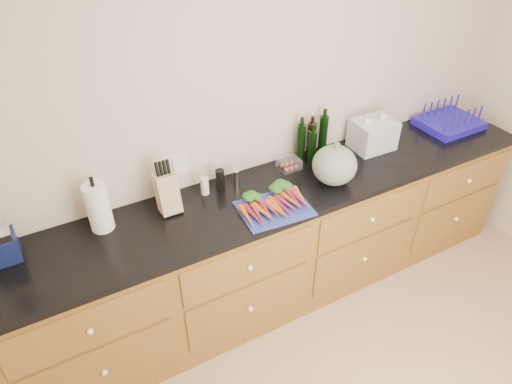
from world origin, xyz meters
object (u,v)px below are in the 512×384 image
carrots (272,202)px  squash (335,165)px  cutting_board (274,209)px  knife_block (167,193)px  paper_towel (98,207)px  tomato_box (289,164)px  dish_rack (449,121)px

carrots → squash: 0.48m
cutting_board → knife_block: bearing=151.0°
squash → paper_towel: bearing=169.6°
carrots → paper_towel: paper_towel is taller
carrots → tomato_box: size_ratio=2.87×
cutting_board → knife_block: size_ratio=1.74×
carrots → paper_towel: 0.97m
cutting_board → carrots: (0.00, 0.03, 0.03)m
cutting_board → knife_block: 0.63m
paper_towel → knife_block: bearing=-3.0°
carrots → dish_rack: dish_rack is taller
paper_towel → carrots: bearing=-17.4°
cutting_board → carrots: size_ratio=1.03×
knife_block → tomato_box: bearing=2.0°
carrots → dish_rack: 1.71m
knife_block → dish_rack: (2.24, -0.06, -0.08)m
squash → knife_block: (-1.01, 0.23, -0.01)m
squash → knife_block: size_ratio=1.18×
carrots → knife_block: bearing=153.6°
carrots → knife_block: size_ratio=1.69×
cutting_board → carrots: carrots is taller
cutting_board → tomato_box: (0.31, 0.33, 0.03)m
squash → paper_towel: 1.42m
cutting_board → tomato_box: bearing=46.9°
paper_towel → tomato_box: bearing=0.5°
cutting_board → paper_towel: 0.99m
tomato_box → dish_rack: size_ratio=0.31×
carrots → paper_towel: bearing=162.6°
cutting_board → paper_towel: (-0.92, 0.32, 0.14)m
carrots → paper_towel: size_ratio=1.40×
carrots → tomato_box: (0.31, 0.30, 0.00)m
cutting_board → paper_towel: paper_towel is taller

